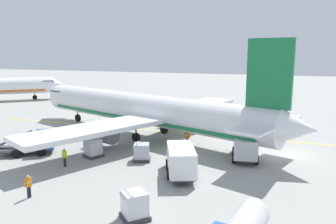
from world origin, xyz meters
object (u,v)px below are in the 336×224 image
service_truck_pushback (245,144)px  cargo_container_far (141,152)px  service_truck_catering (36,143)px  crew_supervisor (64,156)px  crew_marshaller (248,118)px  service_truck_baggage (181,159)px  crew_loader_right (28,184)px  crew_loader_left (187,137)px  cargo_container_mid (93,148)px  airliner_foreground (145,110)px  cargo_container_near (134,206)px

service_truck_pushback → cargo_container_far: (-4.12, 9.59, -0.67)m
service_truck_catering → crew_supervisor: (-2.49, -5.34, -0.15)m
crew_marshaller → crew_supervisor: bearing=148.9°
service_truck_baggage → service_truck_pushback: 8.17m
service_truck_pushback → crew_loader_right: service_truck_pushback is taller
service_truck_pushback → crew_supervisor: size_ratio=3.31×
crew_marshaller → crew_loader_left: bearing=157.6°
service_truck_baggage → crew_loader_right: size_ratio=3.46×
service_truck_catering → crew_marshaller: bearing=-42.7°
crew_loader_right → crew_marshaller: bearing=-22.8°
crew_loader_left → service_truck_catering: bearing=119.5°
service_truck_baggage → cargo_container_mid: service_truck_baggage is taller
cargo_container_far → crew_loader_right: cargo_container_far is taller
cargo_container_mid → crew_loader_right: cargo_container_mid is taller
airliner_foreground → service_truck_catering: size_ratio=6.98×
airliner_foreground → crew_loader_right: (-19.43, 1.11, -2.34)m
service_truck_pushback → crew_loader_left: bearing=69.9°
crew_loader_left → crew_loader_right: crew_loader_left is taller
cargo_container_near → crew_loader_right: cargo_container_near is taller
cargo_container_near → service_truck_pushback: bearing=-19.7°
cargo_container_mid → service_truck_pushback: bearing=-72.4°
crew_marshaller → service_truck_baggage: bearing=171.1°
service_truck_baggage → service_truck_catering: service_truck_baggage is taller
cargo_container_mid → crew_supervisor: cargo_container_mid is taller
airliner_foreground → cargo_container_far: (-8.90, -3.35, -2.52)m
airliner_foreground → cargo_container_mid: (-9.45, 1.78, -2.46)m
crew_marshaller → crew_supervisor: crew_supervisor is taller
service_truck_pushback → crew_marshaller: 15.86m
airliner_foreground → crew_supervisor: size_ratio=22.83×
service_truck_pushback → crew_marshaller: size_ratio=3.38×
airliner_foreground → crew_loader_left: size_ratio=22.48×
service_truck_pushback → cargo_container_near: bearing=160.3°
service_truck_catering → crew_loader_left: size_ratio=3.22×
service_truck_baggage → service_truck_catering: bearing=86.4°
service_truck_catering → service_truck_pushback: bearing=-75.0°
cargo_container_near → crew_marshaller: 31.05m
service_truck_catering → cargo_container_near: service_truck_catering is taller
cargo_container_near → crew_loader_right: 8.71m
service_truck_pushback → crew_marshaller: service_truck_pushback is taller
crew_marshaller → cargo_container_near: bearing=172.4°
crew_loader_right → service_truck_pushback: bearing=-43.8°
service_truck_catering → crew_loader_right: size_ratio=3.25×
service_truck_baggage → crew_marshaller: (22.44, -3.50, -0.48)m
crew_loader_right → service_truck_baggage: bearing=-49.2°
service_truck_baggage → service_truck_pushback: service_truck_pushback is taller
service_truck_pushback → crew_supervisor: (-8.10, 15.68, -0.50)m
service_truck_pushback → crew_loader_left: 7.20m
cargo_container_mid → crew_loader_left: bearing=-48.2°
airliner_foreground → crew_loader_right: bearing=176.7°
crew_marshaller → service_truck_pushback: bearing=-175.5°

